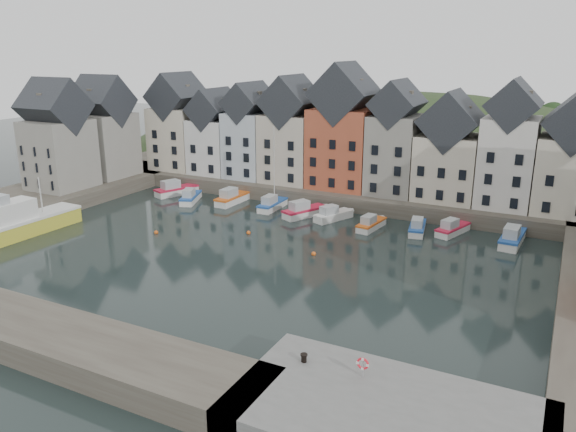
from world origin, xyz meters
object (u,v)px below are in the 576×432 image
Objects in this scene: boat_a at (175,190)px; boat_d at (272,204)px; mooring_bollard at (304,358)px; large_vessel at (24,222)px; life_ring_post at (363,364)px.

boat_d is at bearing 19.64° from boat_a.
boat_a is 12.67× the size of mooring_bollard.
large_vessel is at bearing -79.61° from boat_a.
boat_a is at bearing 136.75° from mooring_bollard.
large_vessel is at bearing 162.80° from mooring_bollard.
mooring_bollard is at bearing -15.70° from large_vessel.
life_ring_post is at bearing -55.57° from boat_d.
life_ring_post reaches higher than boat_a.
large_vessel reaches higher than life_ring_post.
mooring_bollard reaches higher than boat_a.
boat_d is (16.92, -0.36, -0.02)m from boat_a.
boat_a is 16.93m from boat_d.
mooring_bollard is at bearing -59.97° from boat_d.
large_vessel is 10.16× the size of life_ring_post.
boat_d is at bearing 48.86° from large_vessel.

